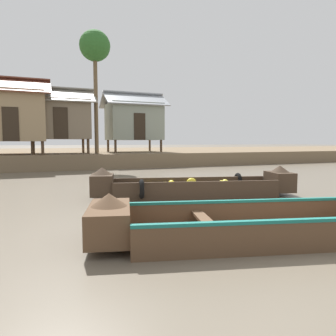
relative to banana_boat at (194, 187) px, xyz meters
name	(u,v)px	position (x,y,z in m)	size (l,w,h in m)	color
ground_plane	(130,177)	(-0.35, 5.88, -0.30)	(300.00, 300.00, 0.00)	#665B4C
riverbank_strip	(88,155)	(-0.35, 19.82, 0.14)	(160.00, 20.00, 0.88)	#756047
banana_boat	(194,187)	(0.00, 0.00, 0.00)	(5.91, 2.38, 0.89)	#3D2D21
viewer_boat	(260,223)	(-0.74, -3.91, -0.04)	(5.74, 2.71, 0.81)	brown
stilt_house_mid_left	(13,116)	(-5.56, 12.18, 2.82)	(4.16, 3.98, 4.43)	#4C3826
stilt_house_mid_right	(59,119)	(-3.03, 12.32, 2.73)	(4.17, 3.32, 4.04)	#4C3826
stilt_house_right	(134,121)	(2.11, 13.77, 2.80)	(4.35, 3.37, 4.25)	#4C3826
palm_tree_near	(95,49)	(-0.90, 11.57, 6.92)	(1.85, 1.85, 7.45)	brown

